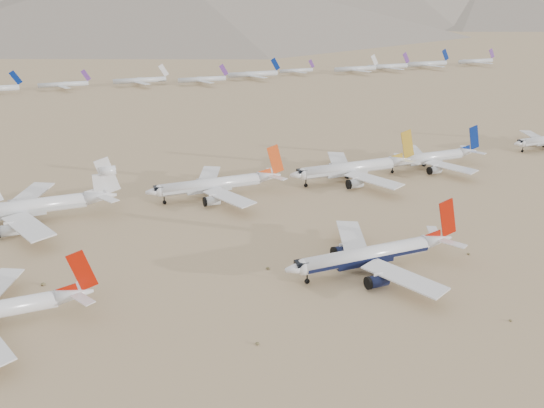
{
  "coord_description": "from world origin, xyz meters",
  "views": [
    {
      "loc": [
        -74.84,
        -100.41,
        66.93
      ],
      "look_at": [
        -18.69,
        40.81,
        7.0
      ],
      "focal_mm": 35.0,
      "sensor_mm": 36.0,
      "label": 1
    }
  ],
  "objects": [
    {
      "name": "ground",
      "position": [
        0.0,
        0.0,
        0.0
      ],
      "size": [
        7000.0,
        7000.0,
        0.0
      ],
      "primitive_type": "plane",
      "color": "#8E7452",
      "rests_on": "ground"
    },
    {
      "name": "main_airliner",
      "position": [
        -5.01,
        3.81,
        4.65
      ],
      "size": [
        47.94,
        46.82,
        16.92
      ],
      "color": "white",
      "rests_on": "ground"
    },
    {
      "name": "row2_navy_widebody",
      "position": [
        63.76,
        70.94,
        4.58
      ],
      "size": [
        46.07,
        45.05,
        16.39
      ],
      "color": "white",
      "rests_on": "ground"
    },
    {
      "name": "row2_gold_tail",
      "position": [
        26.18,
        68.74,
        5.09
      ],
      "size": [
        51.1,
        49.98,
        18.19
      ],
      "color": "white",
      "rests_on": "ground"
    },
    {
      "name": "row2_orange_tail",
      "position": [
        -27.76,
        70.95,
        4.79
      ],
      "size": [
        47.82,
        46.78,
        17.06
      ],
      "color": "white",
      "rests_on": "ground"
    },
    {
      "name": "row2_white_trijet",
      "position": [
        -88.77,
        70.22,
        5.51
      ],
      "size": [
        53.75,
        52.53,
        19.05
      ],
      "color": "white",
      "rests_on": "ground"
    },
    {
      "name": "distant_storage_row",
      "position": [
        71.78,
        334.6,
        4.48
      ],
      "size": [
        628.33,
        58.82,
        15.91
      ],
      "color": "silver",
      "rests_on": "ground"
    },
    {
      "name": "desert_scrub",
      "position": [
        -26.91,
        -24.06,
        0.28
      ],
      "size": [
        219.83,
        121.67,
        0.63
      ],
      "color": "brown",
      "rests_on": "ground"
    }
  ]
}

